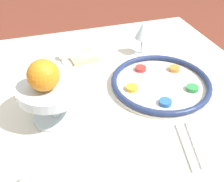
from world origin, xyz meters
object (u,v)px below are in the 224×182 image
(seder_plate, at_px, (161,83))
(orange_fruit, at_px, (43,75))
(wine_glass, at_px, (143,32))
(fruit_stand, at_px, (52,92))
(bread_plate, at_px, (83,58))
(napkin_roll, at_px, (78,55))

(seder_plate, bearing_deg, orange_fruit, 9.94)
(wine_glass, height_order, fruit_stand, wine_glass)
(seder_plate, xyz_separation_m, wine_glass, (-0.02, -0.24, 0.09))
(seder_plate, bearing_deg, bread_plate, -49.62)
(orange_fruit, height_order, bread_plate, orange_fruit)
(wine_glass, bearing_deg, napkin_roll, -8.06)
(wine_glass, distance_m, fruit_stand, 0.50)
(wine_glass, relative_size, bread_plate, 0.81)
(seder_plate, height_order, bread_plate, seder_plate)
(fruit_stand, relative_size, orange_fruit, 2.29)
(seder_plate, xyz_separation_m, bread_plate, (0.23, -0.27, -0.01))
(bread_plate, bearing_deg, fruit_stand, 63.86)
(seder_plate, xyz_separation_m, napkin_roll, (0.24, -0.28, 0.00))
(orange_fruit, bearing_deg, fruit_stand, -125.04)
(wine_glass, height_order, napkin_roll, wine_glass)
(seder_plate, height_order, wine_glass, wine_glass)
(wine_glass, relative_size, fruit_stand, 0.72)
(orange_fruit, xyz_separation_m, napkin_roll, (-0.15, -0.34, -0.16))
(seder_plate, relative_size, bread_plate, 2.02)
(seder_plate, distance_m, wine_glass, 0.25)
(bread_plate, bearing_deg, orange_fruit, 63.26)
(seder_plate, bearing_deg, napkin_roll, -48.63)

